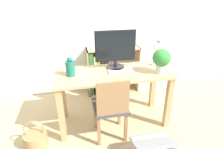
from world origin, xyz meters
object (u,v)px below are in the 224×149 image
monitor (116,48)px  chair (111,106)px  keyboard (120,71)px  desk_lamp (156,50)px  vase (70,68)px  bookshelf (104,73)px  potted_plant (161,59)px  basket (36,139)px

monitor → chair: size_ratio=0.63×
monitor → keyboard: monitor is taller
monitor → desk_lamp: size_ratio=1.42×
monitor → desk_lamp: monitor is taller
vase → bookshelf: bearing=57.3°
potted_plant → basket: bearing=-174.7°
monitor → chair: monitor is taller
desk_lamp → bookshelf: 1.12m
keyboard → basket: size_ratio=0.87×
potted_plant → chair: 0.84m
keyboard → chair: size_ratio=0.38×
desk_lamp → potted_plant: size_ratio=1.20×
vase → basket: 0.93m
chair → keyboard: bearing=68.3°
bookshelf → basket: 1.54m
monitor → desk_lamp: bearing=-4.7°
vase → monitor: bearing=13.2°
keyboard → potted_plant: (0.47, -0.15, 0.17)m
desk_lamp → bookshelf: size_ratio=0.42×
chair → bookshelf: bearing=93.8°
desk_lamp → bookshelf: bearing=128.7°
keyboard → bookshelf: size_ratio=0.36×
desk_lamp → vase: bearing=-175.4°
basket → monitor: bearing=22.4°
potted_plant → bookshelf: 1.26m
vase → chair: 0.67m
chair → bookshelf: chair is taller
monitor → potted_plant: bearing=-29.5°
keyboard → vase: bearing=179.9°
desk_lamp → basket: size_ratio=1.01×
potted_plant → keyboard: bearing=162.4°
chair → basket: bearing=-172.6°
chair → bookshelf: (0.11, 1.16, -0.08)m
vase → bookshelf: (0.54, 0.83, -0.47)m
monitor → desk_lamp: 0.55m
keyboard → desk_lamp: bearing=10.3°
bookshelf → monitor: bearing=-86.0°
vase → bookshelf: 1.10m
chair → basket: size_ratio=2.28×
monitor → keyboard: 0.30m
monitor → basket: size_ratio=1.44×
keyboard → monitor: bearing=104.4°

